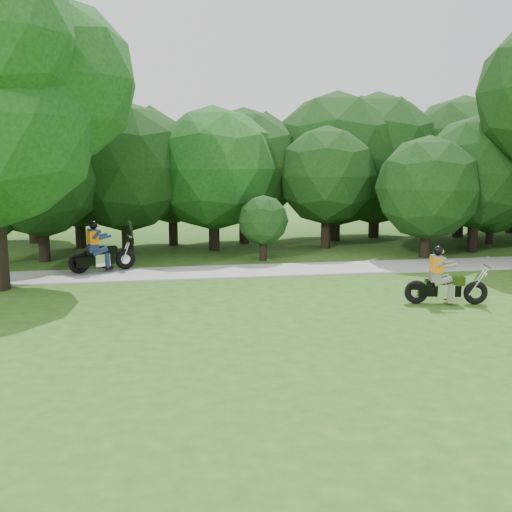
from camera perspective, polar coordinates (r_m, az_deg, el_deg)
name	(u,v)px	position (r m, az deg, el deg)	size (l,w,h in m)	color
ground	(422,337)	(13.19, 16.29, -7.79)	(100.00, 100.00, 0.00)	#245418
walkway	(322,269)	(20.46, 6.59, -1.26)	(60.00, 2.20, 0.06)	#A0A09A
tree_line	(307,165)	(26.73, 5.10, 9.06)	(39.58, 12.58, 7.69)	black
chopper_motorcycle	(442,283)	(16.16, 18.13, -2.56)	(2.21, 0.85, 1.59)	black
touring_motorcycle	(98,253)	(20.21, -15.51, 0.26)	(2.24, 1.29, 1.77)	black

